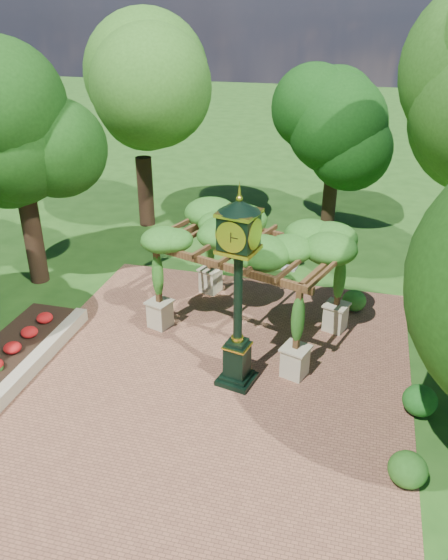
# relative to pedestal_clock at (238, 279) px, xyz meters

# --- Properties ---
(ground) EXTENTS (120.00, 120.00, 0.00)m
(ground) POSITION_rel_pedestal_clock_xyz_m (-0.68, -1.18, -2.95)
(ground) COLOR #1E4714
(ground) RESTS_ON ground
(brick_plaza) EXTENTS (10.00, 12.00, 0.04)m
(brick_plaza) POSITION_rel_pedestal_clock_xyz_m (-0.68, -0.18, -2.93)
(brick_plaza) COLOR brown
(brick_plaza) RESTS_ON ground
(border_wall) EXTENTS (0.35, 5.00, 0.40)m
(border_wall) POSITION_rel_pedestal_clock_xyz_m (-5.28, -0.68, -2.75)
(border_wall) COLOR #C6B793
(border_wall) RESTS_ON ground
(flower_bed) EXTENTS (1.50, 5.00, 0.36)m
(flower_bed) POSITION_rel_pedestal_clock_xyz_m (-6.18, -0.68, -2.77)
(flower_bed) COLOR red
(flower_bed) RESTS_ON ground
(pedestal_clock) EXTENTS (1.15, 1.15, 4.93)m
(pedestal_clock) POSITION_rel_pedestal_clock_xyz_m (0.00, 0.00, 0.00)
(pedestal_clock) COLOR black
(pedestal_clock) RESTS_ON brick_plaza
(pergola) EXTENTS (5.89, 4.65, 3.24)m
(pergola) POSITION_rel_pedestal_clock_xyz_m (-0.31, 2.60, -0.29)
(pergola) COLOR beige
(pergola) RESTS_ON brick_plaza
(sundial) EXTENTS (0.56, 0.56, 0.91)m
(sundial) POSITION_rel_pedestal_clock_xyz_m (0.30, 7.04, -2.55)
(sundial) COLOR gray
(sundial) RESTS_ON ground
(shrub_front) EXTENTS (0.86, 0.86, 0.71)m
(shrub_front) POSITION_rel_pedestal_clock_xyz_m (4.05, -2.37, -2.56)
(shrub_front) COLOR #285F1B
(shrub_front) RESTS_ON brick_plaza
(shrub_mid) EXTENTS (0.82, 0.82, 0.73)m
(shrub_mid) POSITION_rel_pedestal_clock_xyz_m (4.41, -0.10, -2.55)
(shrub_mid) COLOR #1A5818
(shrub_mid) RESTS_ON brick_plaza
(shrub_back) EXTENTS (0.76, 0.76, 0.67)m
(shrub_back) POSITION_rel_pedestal_clock_xyz_m (2.71, 4.47, -2.58)
(shrub_back) COLOR #2A6A1E
(shrub_back) RESTS_ON brick_plaza
(tree_west_near) EXTENTS (3.71, 3.71, 7.60)m
(tree_west_near) POSITION_rel_pedestal_clock_xyz_m (-8.02, 3.90, 2.26)
(tree_west_near) COLOR #301E13
(tree_west_near) RESTS_ON ground
(tree_west_far) EXTENTS (4.43, 4.43, 7.64)m
(tree_west_far) POSITION_rel_pedestal_clock_xyz_m (-6.43, 9.99, 2.30)
(tree_west_far) COLOR black
(tree_west_far) RESTS_ON ground
(tree_north) EXTENTS (3.79, 3.79, 6.12)m
(tree_north) POSITION_rel_pedestal_clock_xyz_m (1.21, 12.39, 1.25)
(tree_north) COLOR #322314
(tree_north) RESTS_ON ground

